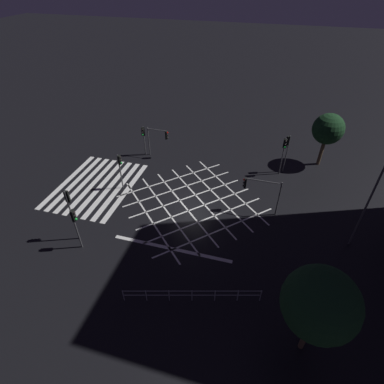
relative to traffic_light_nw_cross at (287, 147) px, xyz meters
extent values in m
plane|color=black|center=(7.35, -7.48, -2.87)|extent=(200.00, 200.00, 0.00)
cube|color=silver|center=(7.35, -13.87, -2.86)|extent=(9.21, 0.50, 0.01)
cube|color=silver|center=(7.35, -14.77, -2.86)|extent=(9.21, 0.50, 0.01)
cube|color=silver|center=(7.35, -15.67, -2.86)|extent=(9.21, 0.50, 0.01)
cube|color=silver|center=(7.35, -16.57, -2.86)|extent=(9.21, 0.50, 0.01)
cube|color=silver|center=(7.35, -17.47, -2.86)|extent=(9.21, 0.50, 0.01)
cube|color=silver|center=(7.35, -18.37, -2.86)|extent=(9.21, 0.50, 0.01)
cube|color=silver|center=(7.35, -19.27, -2.86)|extent=(9.21, 0.50, 0.01)
cube|color=silver|center=(7.35, -20.17, -2.86)|extent=(9.21, 0.50, 0.01)
cube|color=silver|center=(10.25, -10.37, -2.86)|extent=(8.05, 8.05, 0.01)
cube|color=silver|center=(4.46, -10.37, -2.86)|extent=(8.05, 8.05, 0.01)
cube|color=silver|center=(9.09, -9.21, -2.86)|extent=(8.05, 8.05, 0.01)
cube|color=silver|center=(5.62, -9.21, -2.86)|extent=(8.05, 8.05, 0.01)
cube|color=silver|center=(7.93, -8.06, -2.86)|extent=(8.05, 8.05, 0.01)
cube|color=silver|center=(6.78, -8.06, -2.86)|extent=(8.05, 8.05, 0.01)
cube|color=silver|center=(6.78, -6.90, -2.86)|extent=(8.05, 8.05, 0.01)
cube|color=silver|center=(7.93, -6.90, -2.86)|extent=(8.05, 8.05, 0.01)
cube|color=silver|center=(5.62, -5.74, -2.86)|extent=(8.05, 8.05, 0.01)
cube|color=silver|center=(9.09, -5.74, -2.86)|extent=(8.05, 8.05, 0.01)
cube|color=silver|center=(4.46, -4.58, -2.86)|extent=(8.05, 8.05, 0.01)
cube|color=silver|center=(10.25, -4.58, -2.86)|extent=(8.05, 8.05, 0.01)
cube|color=silver|center=(12.97, -7.48, -2.86)|extent=(0.30, 9.21, 0.01)
cylinder|color=#424244|center=(0.00, 0.09, -0.86)|extent=(0.11, 0.11, 4.01)
cube|color=black|center=(0.00, -0.05, 0.64)|extent=(0.28, 0.16, 0.90)
sphere|color=black|center=(0.00, -0.16, 0.94)|extent=(0.18, 0.18, 0.18)
sphere|color=black|center=(0.00, -0.16, 0.64)|extent=(0.18, 0.18, 0.18)
sphere|color=green|center=(0.00, -0.16, 0.34)|extent=(0.18, 0.18, 0.18)
cube|color=black|center=(0.00, 0.04, 0.64)|extent=(0.36, 0.02, 0.98)
cylinder|color=#424244|center=(0.59, -14.77, -1.22)|extent=(0.11, 0.11, 3.30)
cube|color=black|center=(0.73, -14.77, -0.07)|extent=(0.16, 0.28, 0.90)
sphere|color=black|center=(0.84, -14.77, 0.23)|extent=(0.18, 0.18, 0.18)
sphere|color=black|center=(0.84, -14.77, -0.07)|extent=(0.18, 0.18, 0.18)
sphere|color=green|center=(0.84, -14.77, -0.37)|extent=(0.18, 0.18, 0.18)
cube|color=black|center=(0.64, -14.77, -0.07)|extent=(0.02, 0.36, 0.98)
cylinder|color=#424244|center=(0.57, -14.25, -1.22)|extent=(0.11, 0.11, 3.29)
cylinder|color=#424244|center=(0.57, -13.21, 0.27)|extent=(0.09, 2.08, 0.09)
cube|color=black|center=(0.57, -12.17, -0.18)|extent=(0.28, 0.16, 0.90)
sphere|color=red|center=(0.57, -12.06, 0.12)|extent=(0.18, 0.18, 0.18)
sphere|color=black|center=(0.57, -12.06, -0.18)|extent=(0.18, 0.18, 0.18)
sphere|color=black|center=(0.57, -12.06, -0.48)|extent=(0.18, 0.18, 0.18)
cube|color=black|center=(0.57, -12.26, -0.18)|extent=(0.36, 0.02, 0.98)
cylinder|color=#424244|center=(13.93, -14.71, -0.57)|extent=(0.11, 0.11, 4.59)
cube|color=black|center=(13.79, -14.71, 1.23)|extent=(0.16, 0.28, 0.90)
sphere|color=red|center=(13.68, -14.71, 1.53)|extent=(0.18, 0.18, 0.18)
sphere|color=black|center=(13.68, -14.71, 1.23)|extent=(0.18, 0.18, 0.18)
sphere|color=black|center=(13.68, -14.71, 0.93)|extent=(0.18, 0.18, 0.18)
cube|color=black|center=(13.88, -14.71, 1.23)|extent=(0.02, 0.36, 0.98)
cylinder|color=#424244|center=(0.53, -0.26, -0.88)|extent=(0.11, 0.11, 3.98)
cube|color=black|center=(0.67, -0.26, 0.62)|extent=(0.16, 0.28, 0.90)
sphere|color=black|center=(0.78, -0.26, 0.92)|extent=(0.18, 0.18, 0.18)
sphere|color=black|center=(0.78, -0.26, 0.62)|extent=(0.18, 0.18, 0.18)
sphere|color=green|center=(0.78, -0.26, 0.32)|extent=(0.18, 0.18, 0.18)
cube|color=black|center=(0.58, -0.26, 0.62)|extent=(0.02, 0.36, 0.98)
cylinder|color=#424244|center=(14.63, -14.02, -1.02)|extent=(0.11, 0.11, 3.70)
cube|color=black|center=(14.63, -13.89, 0.33)|extent=(0.28, 0.16, 0.90)
sphere|color=black|center=(14.63, -13.77, 0.63)|extent=(0.18, 0.18, 0.18)
sphere|color=black|center=(14.63, -13.77, 0.33)|extent=(0.18, 0.18, 0.18)
sphere|color=green|center=(14.63, -13.77, 0.03)|extent=(0.18, 0.18, 0.18)
cube|color=black|center=(14.63, -13.98, 0.33)|extent=(0.36, 0.02, 0.98)
cylinder|color=#424244|center=(7.01, -14.38, -1.07)|extent=(0.11, 0.11, 3.60)
cube|color=black|center=(7.01, -14.25, 0.24)|extent=(0.28, 0.16, 0.90)
sphere|color=black|center=(7.01, -14.13, 0.54)|extent=(0.18, 0.18, 0.18)
sphere|color=black|center=(7.01, -14.13, 0.24)|extent=(0.18, 0.18, 0.18)
sphere|color=green|center=(7.01, -14.13, -0.06)|extent=(0.18, 0.18, 0.18)
cube|color=black|center=(7.01, -14.34, 0.24)|extent=(0.36, 0.02, 0.98)
cylinder|color=#424244|center=(6.93, -0.25, -1.19)|extent=(0.11, 0.11, 3.35)
cylinder|color=#424244|center=(6.93, -1.66, 0.33)|extent=(0.09, 2.84, 0.09)
cube|color=black|center=(6.93, -3.08, -0.12)|extent=(0.28, 0.16, 0.90)
sphere|color=red|center=(6.93, -3.19, 0.18)|extent=(0.18, 0.18, 0.18)
sphere|color=black|center=(6.93, -3.19, -0.12)|extent=(0.18, 0.18, 0.18)
sphere|color=black|center=(6.93, -3.19, -0.42)|extent=(0.18, 0.18, 0.18)
cube|color=black|center=(6.93, -2.99, -0.12)|extent=(0.36, 0.02, 0.98)
cylinder|color=#424244|center=(8.81, 5.37, 1.64)|extent=(0.14, 0.14, 9.01)
cylinder|color=brown|center=(17.81, 1.80, -1.45)|extent=(0.30, 0.30, 2.84)
sphere|color=#143319|center=(17.81, 1.80, 1.37)|extent=(3.73, 3.73, 3.73)
cylinder|color=brown|center=(-2.49, 3.63, -1.42)|extent=(0.36, 0.36, 2.90)
sphere|color=#143319|center=(-2.49, 3.63, 1.18)|extent=(3.05, 3.05, 3.05)
cylinder|color=#9EA0A5|center=(17.88, -8.95, -2.34)|extent=(0.05, 0.05, 1.05)
cylinder|color=#9EA0A5|center=(17.49, -7.57, -2.34)|extent=(0.05, 0.05, 1.05)
cylinder|color=#9EA0A5|center=(17.10, -6.20, -2.34)|extent=(0.05, 0.05, 1.05)
cylinder|color=#9EA0A5|center=(16.71, -4.82, -2.34)|extent=(0.05, 0.05, 1.05)
cylinder|color=#9EA0A5|center=(16.32, -3.45, -2.34)|extent=(0.05, 0.05, 1.05)
cylinder|color=#9EA0A5|center=(15.93, -2.07, -2.34)|extent=(0.05, 0.05, 1.05)
cylinder|color=#9EA0A5|center=(15.54, -0.70, -2.34)|extent=(0.05, 0.05, 1.05)
cylinder|color=#9EA0A5|center=(16.71, -4.82, -1.86)|extent=(2.38, 8.26, 0.04)
cylinder|color=#9EA0A5|center=(16.71, -4.82, -2.29)|extent=(2.38, 8.26, 0.04)
camera|label=1|loc=(27.11, -1.87, 14.20)|focal=28.00mm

